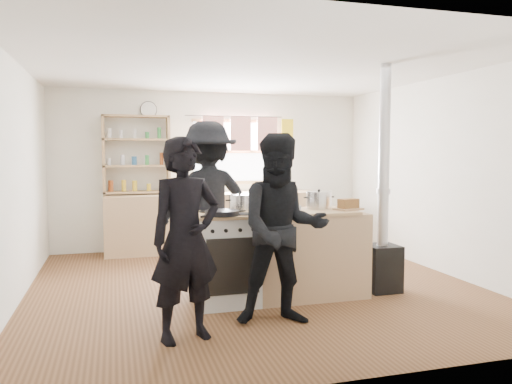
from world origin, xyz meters
TOP-DOWN VIEW (x-y plane):
  - ground at (0.00, 0.00)m, footprint 5.00×5.00m
  - back_counter at (0.00, 2.22)m, footprint 3.40×0.55m
  - shelving_unit at (-1.20, 2.34)m, footprint 1.00×0.28m
  - thermos at (1.02, 2.22)m, footprint 0.10×0.10m
  - cooking_island at (0.14, -0.55)m, footprint 1.97×0.64m
  - skillet_greens at (-0.53, -0.72)m, footprint 0.48×0.48m
  - roast_tray at (0.17, -0.52)m, footprint 0.36×0.32m
  - stockpot_stove at (-0.25, -0.34)m, footprint 0.24×0.24m
  - stockpot_counter at (0.62, -0.42)m, footprint 0.28×0.28m
  - bread_board at (0.87, -0.64)m, footprint 0.33×0.27m
  - flue_heater at (1.32, -0.59)m, footprint 0.35×0.35m
  - person_near_left at (-0.98, -1.44)m, footprint 0.70×0.56m
  - person_near_right at (-0.10, -1.29)m, footprint 0.93×0.78m
  - person_far at (-0.46, 0.39)m, footprint 1.27×0.77m

SIDE VIEW (x-z plane):
  - ground at x=0.00m, z-range -0.01..0.00m
  - back_counter at x=0.00m, z-range 0.00..0.90m
  - cooking_island at x=0.14m, z-range 0.00..0.93m
  - flue_heater at x=1.32m, z-range -0.60..1.90m
  - person_near_left at x=-0.98m, z-range 0.00..1.68m
  - person_near_right at x=-0.10m, z-range 0.00..1.72m
  - person_far at x=-0.46m, z-range 0.00..1.91m
  - skillet_greens at x=-0.53m, z-range 0.93..0.98m
  - roast_tray at x=0.17m, z-range 0.93..1.00m
  - bread_board at x=0.87m, z-range 0.92..1.04m
  - stockpot_stove at x=-0.25m, z-range 0.92..1.11m
  - stockpot_counter at x=0.62m, z-range 0.92..1.13m
  - thermos at x=1.02m, z-range 0.90..1.22m
  - shelving_unit at x=-1.20m, z-range 0.91..2.11m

